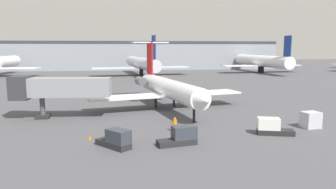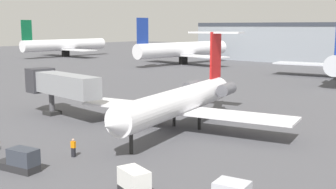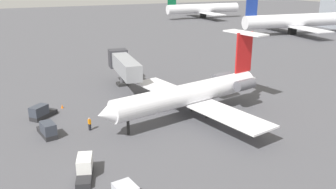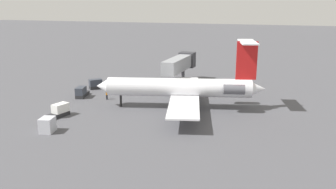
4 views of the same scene
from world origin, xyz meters
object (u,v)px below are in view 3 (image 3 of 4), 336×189
at_px(regional_jet, 193,93).
at_px(jet_bridge, 124,64).
at_px(traffic_cone_near, 62,106).
at_px(baggage_tug_trailing, 41,112).
at_px(baggage_tug_spare, 48,130).
at_px(ground_crew_marshaller, 90,124).
at_px(parked_airliner_west_end, 203,9).
at_px(parked_airliner_west_mid, 293,21).
at_px(baggage_tug_lead, 85,168).

distance_m(regional_jet, jet_bridge, 17.09).
bearing_deg(traffic_cone_near, baggage_tug_trailing, -47.96).
xyz_separation_m(baggage_tug_trailing, baggage_tug_spare, (6.48, 0.15, 0.00)).
relative_size(ground_crew_marshaller, traffic_cone_near, 3.07).
height_order(ground_crew_marshaller, baggage_tug_spare, baggage_tug_spare).
bearing_deg(parked_airliner_west_end, baggage_tug_trailing, -39.53).
xyz_separation_m(jet_bridge, ground_crew_marshaller, (15.32, -9.37, -3.38)).
bearing_deg(parked_airliner_west_end, parked_airliner_west_mid, 3.82).
bearing_deg(baggage_tug_trailing, traffic_cone_near, 132.04).
height_order(regional_jet, ground_crew_marshaller, regional_jet).
height_order(parked_airliner_west_end, parked_airliner_west_mid, parked_airliner_west_mid).
height_order(ground_crew_marshaller, traffic_cone_near, ground_crew_marshaller).
height_order(traffic_cone_near, parked_airliner_west_mid, parked_airliner_west_mid).
xyz_separation_m(ground_crew_marshaller, baggage_tug_trailing, (-6.70, -5.19, -0.02)).
bearing_deg(parked_airliner_west_mid, regional_jet, -51.64).
bearing_deg(baggage_tug_spare, baggage_tug_lead, 11.69).
distance_m(regional_jet, traffic_cone_near, 19.55).
height_order(regional_jet, parked_airliner_west_end, parked_airliner_west_end).
bearing_deg(baggage_tug_spare, parked_airliner_west_mid, 120.74).
bearing_deg(parked_airliner_west_mid, baggage_tug_trailing, -62.70).
bearing_deg(ground_crew_marshaller, baggage_tug_spare, -92.41).
height_order(ground_crew_marshaller, parked_airliner_west_mid, parked_airliner_west_mid).
height_order(baggage_tug_lead, baggage_tug_trailing, same).
distance_m(jet_bridge, baggage_tug_lead, 28.86).
height_order(baggage_tug_lead, traffic_cone_near, baggage_tug_lead).
bearing_deg(baggage_tug_spare, baggage_tug_trailing, -178.67).
bearing_deg(regional_jet, ground_crew_marshaller, -94.42).
distance_m(jet_bridge, parked_airliner_west_end, 110.04).
bearing_deg(parked_airliner_west_mid, parked_airliner_west_end, -176.18).
height_order(regional_jet, jet_bridge, regional_jet).
bearing_deg(parked_airliner_west_end, regional_jet, -30.12).
height_order(jet_bridge, baggage_tug_lead, jet_bridge).
bearing_deg(parked_airliner_west_mid, baggage_tug_spare, -59.26).
bearing_deg(baggage_tug_spare, ground_crew_marshaller, 87.59).
relative_size(baggage_tug_spare, traffic_cone_near, 7.62).
height_order(jet_bridge, traffic_cone_near, jet_bridge).
distance_m(baggage_tug_spare, parked_airliner_west_end, 130.83).
height_order(jet_bridge, parked_airliner_west_end, parked_airliner_west_end).
xyz_separation_m(regional_jet, parked_airliner_west_end, (-104.82, 60.81, 0.94)).
relative_size(traffic_cone_near, parked_airliner_west_end, 0.02).
relative_size(regional_jet, baggage_tug_spare, 6.44).
xyz_separation_m(baggage_tug_spare, parked_airliner_west_mid, (-49.66, 83.52, 3.62)).
height_order(regional_jet, baggage_tug_trailing, regional_jet).
relative_size(jet_bridge, parked_airliner_west_end, 0.38).
xyz_separation_m(ground_crew_marshaller, parked_airliner_west_end, (-103.73, 74.89, 3.52)).
height_order(baggage_tug_trailing, baggage_tug_spare, same).
relative_size(regional_jet, ground_crew_marshaller, 15.97).
bearing_deg(parked_airliner_west_mid, ground_crew_marshaller, -57.56).
relative_size(ground_crew_marshaller, baggage_tug_spare, 0.40).
xyz_separation_m(ground_crew_marshaller, parked_airliner_west_mid, (-49.88, 78.48, 3.60)).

